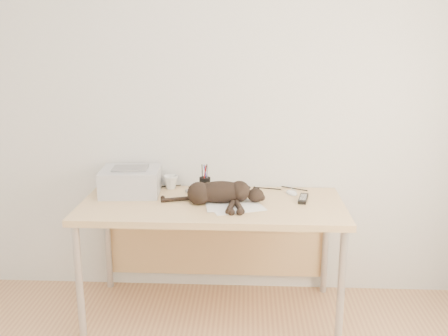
# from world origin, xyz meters

# --- Properties ---
(wall_back) EXTENTS (3.50, 0.00, 3.50)m
(wall_back) POSITION_xyz_m (0.00, 1.75, 1.30)
(wall_back) COLOR silver
(wall_back) RESTS_ON floor
(desk) EXTENTS (1.60, 0.70, 0.74)m
(desk) POSITION_xyz_m (0.00, 1.48, 0.61)
(desk) COLOR #D5BB7D
(desk) RESTS_ON floor
(printer) EXTENTS (0.39, 0.34, 0.17)m
(printer) POSITION_xyz_m (-0.53, 1.55, 0.82)
(printer) COLOR #A7A7AC
(printer) RESTS_ON desk
(papers) EXTENTS (0.38, 0.31, 0.01)m
(papers) POSITION_xyz_m (0.14, 1.32, 0.74)
(papers) COLOR white
(papers) RESTS_ON desk
(cat) EXTENTS (0.64, 0.29, 0.14)m
(cat) POSITION_xyz_m (0.04, 1.38, 0.80)
(cat) COLOR black
(cat) RESTS_ON desk
(mug) EXTENTS (0.13, 0.13, 0.09)m
(mug) POSITION_xyz_m (-0.29, 1.67, 0.78)
(mug) COLOR white
(mug) RESTS_ON desk
(pen_cup) EXTENTS (0.07, 0.07, 0.18)m
(pen_cup) POSITION_xyz_m (-0.06, 1.60, 0.79)
(pen_cup) COLOR black
(pen_cup) RESTS_ON desk
(remote_grey) EXTENTS (0.13, 0.15, 0.02)m
(remote_grey) POSITION_xyz_m (-0.13, 1.54, 0.75)
(remote_grey) COLOR slate
(remote_grey) RESTS_ON desk
(remote_black) EXTENTS (0.08, 0.18, 0.02)m
(remote_black) POSITION_xyz_m (0.56, 1.47, 0.75)
(remote_black) COLOR black
(remote_black) RESTS_ON desk
(mouse) EXTENTS (0.10, 0.12, 0.03)m
(mouse) POSITION_xyz_m (0.50, 1.59, 0.76)
(mouse) COLOR white
(mouse) RESTS_ON desk
(cable_tangle) EXTENTS (1.36, 0.07, 0.01)m
(cable_tangle) POSITION_xyz_m (0.00, 1.70, 0.75)
(cable_tangle) COLOR black
(cable_tangle) RESTS_ON desk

